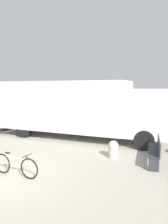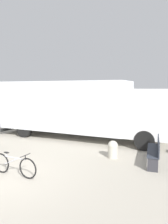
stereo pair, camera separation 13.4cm
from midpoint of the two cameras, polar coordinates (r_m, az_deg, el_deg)
The scene contains 5 objects.
ground_plane at distance 7.29m, azimuth -20.32°, elevation -16.13°, with size 60.00×60.00×0.00m, color #A8A091.
delivery_truck at distance 11.92m, azimuth -1.07°, elevation 1.39°, with size 9.32×2.92×3.08m.
park_bench at distance 8.50m, azimuth 18.56°, elevation -9.25°, with size 0.53×2.02×0.89m.
bicycle_middle at distance 7.31m, azimuth -17.32°, elevation -13.04°, with size 1.73×0.44×0.73m.
bollard_near_bench at distance 8.74m, azimuth 7.98°, elevation -9.52°, with size 0.40×0.40×0.68m.
Camera 2 is at (4.62, -4.96, 2.74)m, focal length 35.00 mm.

